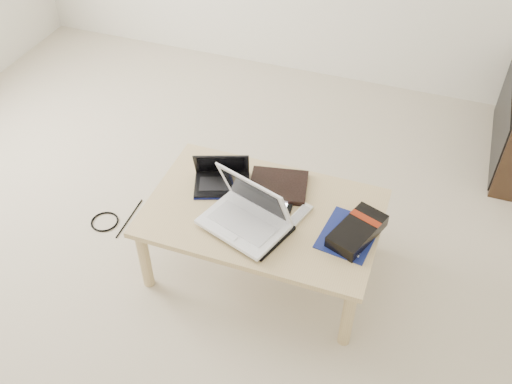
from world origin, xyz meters
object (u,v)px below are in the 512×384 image
(coffee_table, at_px, (263,218))
(gpu_box, at_px, (357,231))
(netbook, at_px, (222,178))
(white_laptop, at_px, (247,214))

(coffee_table, xyz_separation_m, gpu_box, (0.45, -0.01, 0.08))
(netbook, distance_m, white_laptop, 0.31)
(netbook, distance_m, gpu_box, 0.71)
(gpu_box, bearing_deg, netbook, 170.21)
(coffee_table, distance_m, netbook, 0.29)
(netbook, xyz_separation_m, gpu_box, (0.70, -0.12, -0.01))
(white_laptop, xyz_separation_m, gpu_box, (0.49, 0.10, -0.04))
(netbook, height_order, white_laptop, white_laptop)
(white_laptop, bearing_deg, coffee_table, 71.31)
(white_laptop, height_order, gpu_box, white_laptop)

